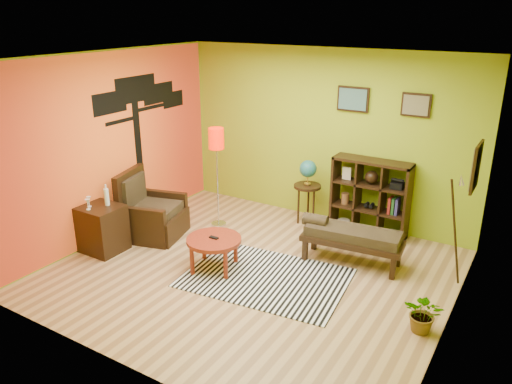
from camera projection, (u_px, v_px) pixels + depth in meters
The scene contains 11 objects.
ground at pixel (252, 272), 6.74m from camera, with size 5.00×5.00×0.00m, color tan.
room_shell at pixel (245, 141), 6.17m from camera, with size 5.04×4.54×2.82m.
zebra_rug at pixel (266, 278), 6.58m from camera, with size 2.09×1.45×0.01m, color white.
coffee_table at pixel (214, 243), 6.70m from camera, with size 0.74×0.74×0.47m.
armchair at pixel (150, 216), 7.75m from camera, with size 1.03×1.03×1.03m.
side_cabinet at pixel (102, 228), 7.24m from camera, with size 0.58×0.53×1.00m.
floor_lamp at pixel (217, 147), 7.76m from camera, with size 0.24×0.24×1.62m.
globe_table at pixel (308, 176), 8.02m from camera, with size 0.44×0.44×1.07m.
cube_shelf at pixel (371, 197), 7.71m from camera, with size 1.20×0.35×1.20m.
bench at pixel (350, 236), 6.85m from camera, with size 1.43×0.63×0.64m.
potted_plant at pixel (424, 317), 5.44m from camera, with size 0.41×0.46×0.36m, color #26661E.
Camera 1 is at (3.14, -5.05, 3.35)m, focal length 35.00 mm.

